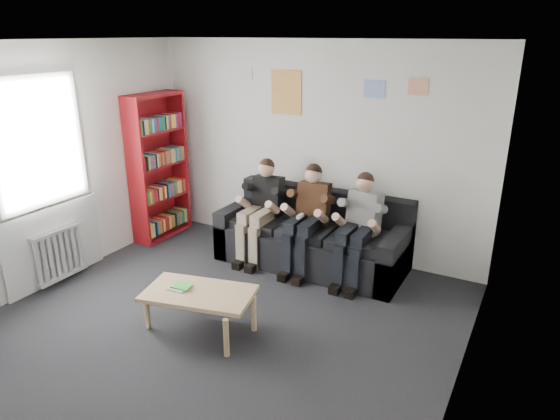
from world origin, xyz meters
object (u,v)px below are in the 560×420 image
at_px(sofa, 313,239).
at_px(person_right, 358,229).
at_px(person_left, 260,211).
at_px(person_middle, 306,219).
at_px(bookshelf, 159,167).
at_px(coffee_table, 199,296).

xyz_separation_m(sofa, person_right, (0.65, -0.20, 0.33)).
bearing_deg(person_left, sofa, 12.23).
bearing_deg(person_middle, bookshelf, 172.12).
distance_m(sofa, bookshelf, 2.40).
distance_m(sofa, person_right, 0.75).
xyz_separation_m(bookshelf, person_right, (2.93, -0.02, -0.35)).
relative_size(bookshelf, person_middle, 1.55).
relative_size(sofa, person_right, 1.81).
relative_size(coffee_table, person_middle, 0.80).
bearing_deg(person_right, sofa, 170.97).
xyz_separation_m(person_middle, person_right, (0.65, 0.00, -0.01)).
xyz_separation_m(sofa, person_left, (-0.65, -0.20, 0.33)).
relative_size(sofa, coffee_table, 2.22).
relative_size(coffee_table, person_left, 0.81).
distance_m(bookshelf, person_middle, 2.31).
height_order(sofa, bookshelf, bookshelf).
bearing_deg(coffee_table, bookshelf, 138.89).
bearing_deg(sofa, coffee_table, -99.70).
bearing_deg(person_right, coffee_table, -111.51).
bearing_deg(person_right, person_left, -171.66).
distance_m(coffee_table, person_middle, 1.75).
relative_size(person_middle, person_right, 1.01).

